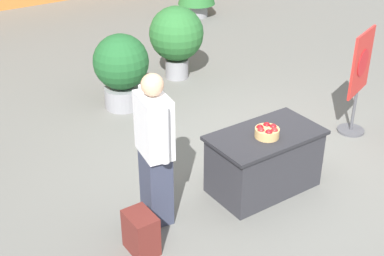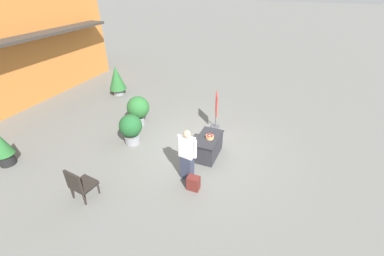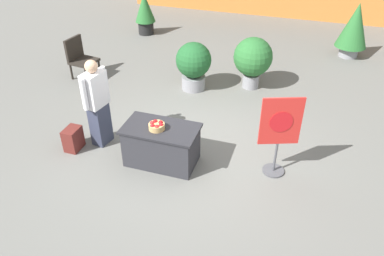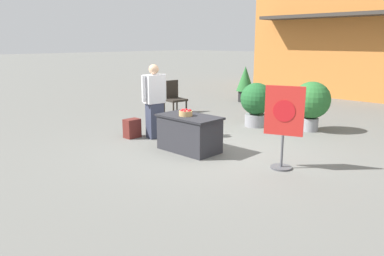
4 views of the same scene
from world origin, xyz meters
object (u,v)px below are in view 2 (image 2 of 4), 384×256
at_px(potted_plant_far_left, 1,146).
at_px(poster_board, 216,109).
at_px(backpack, 193,183).
at_px(potted_plant_near_left, 138,108).
at_px(apple_basket, 210,137).
at_px(potted_plant_far_right, 117,79).
at_px(patio_chair, 79,184).
at_px(potted_plant_near_right, 131,128).
at_px(person_visitor, 187,155).
at_px(display_table, 208,146).

bearing_deg(potted_plant_far_left, poster_board, -49.11).
distance_m(backpack, potted_plant_near_left, 4.25).
bearing_deg(apple_basket, potted_plant_far_right, 61.66).
height_order(patio_chair, potted_plant_far_right, potted_plant_far_right).
bearing_deg(apple_basket, potted_plant_near_right, 95.60).
xyz_separation_m(person_visitor, patio_chair, (-1.83, 2.28, -0.30)).
bearing_deg(person_visitor, poster_board, 11.46).
bearing_deg(apple_basket, potted_plant_near_left, 73.48).
relative_size(poster_board, potted_plant_far_right, 0.98).
height_order(poster_board, potted_plant_far_right, potted_plant_far_right).
bearing_deg(poster_board, backpack, -102.84).
bearing_deg(person_visitor, potted_plant_near_right, 78.68).
bearing_deg(display_table, patio_chair, 141.20).
bearing_deg(poster_board, potted_plant_near_left, 177.44).
relative_size(display_table, patio_chair, 1.28).
bearing_deg(apple_basket, person_visitor, 167.91).
bearing_deg(poster_board, apple_basket, -99.01).
relative_size(backpack, potted_plant_near_right, 0.38).
distance_m(apple_basket, backpack, 1.70).
bearing_deg(potted_plant_near_right, person_visitor, -110.52).
bearing_deg(potted_plant_near_right, potted_plant_far_right, 41.85).
relative_size(backpack, potted_plant_near_left, 0.35).
height_order(person_visitor, potted_plant_near_right, person_visitor).
relative_size(potted_plant_far_right, potted_plant_far_left, 1.15).
bearing_deg(display_table, potted_plant_far_right, 61.74).
relative_size(apple_basket, potted_plant_near_left, 0.22).
relative_size(display_table, person_visitor, 0.76).
bearing_deg(backpack, patio_chair, 118.83).
bearing_deg(backpack, potted_plant_far_right, 51.31).
bearing_deg(backpack, apple_basket, 2.98).
relative_size(person_visitor, backpack, 3.86).
relative_size(apple_basket, patio_chair, 0.27).
relative_size(display_table, potted_plant_far_left, 0.99).
bearing_deg(potted_plant_near_left, patio_chair, -169.76).
relative_size(apple_basket, person_visitor, 0.16).
xyz_separation_m(person_visitor, potted_plant_far_right, (4.39, 5.61, -0.02)).
height_order(backpack, patio_chair, patio_chair).
height_order(person_visitor, patio_chair, person_visitor).
bearing_deg(backpack, potted_plant_far_left, 101.41).
distance_m(patio_chair, potted_plant_near_right, 2.78).
bearing_deg(potted_plant_far_left, display_table, -63.75).
xyz_separation_m(apple_basket, patio_chair, (-3.04, 2.54, -0.24)).
bearing_deg(potted_plant_near_left, apple_basket, -106.52).
bearing_deg(potted_plant_far_left, potted_plant_near_right, -50.08).
xyz_separation_m(backpack, poster_board, (3.50, 0.47, 0.57)).
height_order(apple_basket, potted_plant_far_left, potted_plant_far_left).
bearing_deg(display_table, person_visitor, 170.80).
bearing_deg(potted_plant_near_left, backpack, -127.51).
relative_size(potted_plant_near_left, potted_plant_far_right, 0.82).
xyz_separation_m(patio_chair, potted_plant_near_left, (4.01, 0.72, 0.19)).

